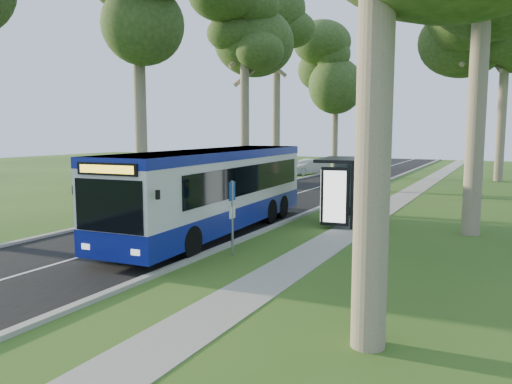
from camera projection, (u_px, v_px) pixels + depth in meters
The scene contains 17 objects.
ground at pixel (229, 246), 17.70m from camera, with size 120.00×120.00×0.00m, color #274B17.
road at pixel (264, 203), 28.12m from camera, with size 7.00×100.00×0.02m, color black.
kerb_east at pixel (323, 207), 26.54m from camera, with size 0.25×100.00×0.12m, color #9E9B93.
kerb_west at pixel (211, 199), 29.69m from camera, with size 0.25×100.00×0.12m, color #9E9B93.
centre_line at pixel (264, 203), 28.12m from camera, with size 0.12×100.00×0.01m, color white.
footpath at pixel (379, 212), 25.20m from camera, with size 1.50×100.00×0.02m, color gray.
bus at pixel (214, 191), 19.67m from camera, with size 3.33×12.65×3.32m.
bus_stop_sign at pixel (232, 209), 16.22m from camera, with size 0.09×0.35×2.47m.
bus_shelter at pixel (342, 178), 21.44m from camera, with size 2.20×3.55×2.88m.
litter_bin at pixel (334, 209), 22.85m from camera, with size 0.58×0.58×1.01m.
car_white at pixel (267, 174), 38.00m from camera, with size 1.98×4.91×1.67m, color silver.
car_silver at pixel (308, 167), 46.72m from camera, with size 1.53×4.38×1.44m, color #ADB0B5.
tree_west_c at pixel (245, 42), 36.39m from camera, with size 5.20×5.20×14.20m.
tree_west_d at pixel (277, 38), 45.89m from camera, with size 5.20×5.20×17.01m.
tree_west_e at pixel (336, 69), 53.85m from camera, with size 5.20×5.20×14.43m.
tree_east_c at pixel (482, 8), 29.21m from camera, with size 5.20×5.20×15.18m.
tree_east_d at pixel (507, 31), 39.21m from camera, with size 5.20×5.20×16.08m.
Camera 1 is at (8.70, -15.02, 4.06)m, focal length 35.00 mm.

